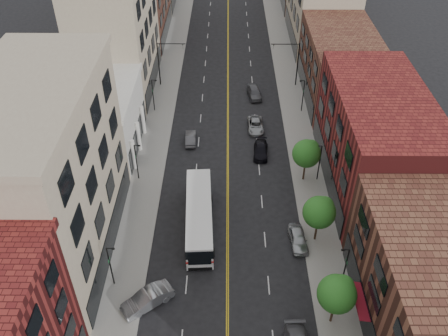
{
  "coord_description": "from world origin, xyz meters",
  "views": [
    {
      "loc": [
        -0.12,
        -20.95,
        37.51
      ],
      "look_at": [
        -0.43,
        19.98,
        5.0
      ],
      "focal_mm": 38.0,
      "sensor_mm": 36.0,
      "label": 1
    }
  ],
  "objects_px": {
    "city_bus": "(199,215)",
    "car_lane_c": "(254,92)",
    "car_lane_b": "(256,125)",
    "car_angle_b": "(147,299)",
    "car_parked_far": "(298,239)",
    "car_lane_a": "(261,150)",
    "car_lane_behind": "(191,138)"
  },
  "relations": [
    {
      "from": "city_bus",
      "to": "car_angle_b",
      "type": "height_order",
      "value": "city_bus"
    },
    {
      "from": "car_angle_b",
      "to": "car_parked_far",
      "type": "xyz_separation_m",
      "value": [
        14.8,
        7.75,
        -0.09
      ]
    },
    {
      "from": "car_parked_far",
      "to": "car_lane_c",
      "type": "relative_size",
      "value": 0.92
    },
    {
      "from": "car_lane_behind",
      "to": "car_lane_b",
      "type": "xyz_separation_m",
      "value": [
        9.01,
        3.27,
        0.01
      ]
    },
    {
      "from": "car_lane_c",
      "to": "city_bus",
      "type": "bearing_deg",
      "value": -111.94
    },
    {
      "from": "city_bus",
      "to": "car_angle_b",
      "type": "relative_size",
      "value": 2.53
    },
    {
      "from": "city_bus",
      "to": "car_angle_b",
      "type": "xyz_separation_m",
      "value": [
        -4.33,
        -10.08,
        -1.04
      ]
    },
    {
      "from": "car_angle_b",
      "to": "car_parked_far",
      "type": "bearing_deg",
      "value": 80.99
    },
    {
      "from": "car_angle_b",
      "to": "car_lane_a",
      "type": "distance_m",
      "value": 26.29
    },
    {
      "from": "city_bus",
      "to": "car_lane_a",
      "type": "bearing_deg",
      "value": 58.0
    },
    {
      "from": "car_lane_a",
      "to": "car_lane_c",
      "type": "xyz_separation_m",
      "value": [
        -0.2,
        15.13,
        0.14
      ]
    },
    {
      "from": "car_lane_a",
      "to": "car_lane_c",
      "type": "relative_size",
      "value": 0.97
    },
    {
      "from": "car_angle_b",
      "to": "car_lane_b",
      "type": "bearing_deg",
      "value": 122.37
    },
    {
      "from": "car_angle_b",
      "to": "car_lane_behind",
      "type": "xyz_separation_m",
      "value": [
        2.32,
        26.28,
        -0.18
      ]
    },
    {
      "from": "car_lane_a",
      "to": "car_lane_c",
      "type": "bearing_deg",
      "value": 94.65
    },
    {
      "from": "car_lane_c",
      "to": "car_lane_behind",
      "type": "bearing_deg",
      "value": -134.43
    },
    {
      "from": "car_parked_far",
      "to": "car_lane_behind",
      "type": "relative_size",
      "value": 1.1
    },
    {
      "from": "car_lane_a",
      "to": "car_lane_behind",
      "type": "bearing_deg",
      "value": 167.6
    },
    {
      "from": "car_angle_b",
      "to": "city_bus",
      "type": "bearing_deg",
      "value": 120.11
    },
    {
      "from": "car_lane_a",
      "to": "car_lane_b",
      "type": "xyz_separation_m",
      "value": [
        -0.4,
        6.02,
        -0.0
      ]
    },
    {
      "from": "city_bus",
      "to": "car_lane_c",
      "type": "bearing_deg",
      "value": 72.68
    },
    {
      "from": "city_bus",
      "to": "car_lane_c",
      "type": "relative_size",
      "value": 2.71
    },
    {
      "from": "car_angle_b",
      "to": "car_lane_a",
      "type": "bearing_deg",
      "value": 116.86
    },
    {
      "from": "car_angle_b",
      "to": "car_lane_b",
      "type": "xyz_separation_m",
      "value": [
        11.32,
        29.55,
        -0.17
      ]
    },
    {
      "from": "car_lane_c",
      "to": "car_lane_a",
      "type": "bearing_deg",
      "value": -97.04
    },
    {
      "from": "city_bus",
      "to": "car_parked_far",
      "type": "distance_m",
      "value": 10.79
    },
    {
      "from": "car_lane_b",
      "to": "car_lane_c",
      "type": "xyz_separation_m",
      "value": [
        0.2,
        9.12,
        0.14
      ]
    },
    {
      "from": "car_angle_b",
      "to": "car_lane_c",
      "type": "distance_m",
      "value": 40.35
    },
    {
      "from": "car_parked_far",
      "to": "car_lane_c",
      "type": "distance_m",
      "value": 31.09
    },
    {
      "from": "car_angle_b",
      "to": "car_lane_c",
      "type": "xyz_separation_m",
      "value": [
        11.52,
        38.67,
        -0.03
      ]
    },
    {
      "from": "car_parked_far",
      "to": "car_lane_behind",
      "type": "bearing_deg",
      "value": 119.5
    },
    {
      "from": "car_lane_a",
      "to": "car_lane_b",
      "type": "relative_size",
      "value": 0.96
    }
  ]
}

